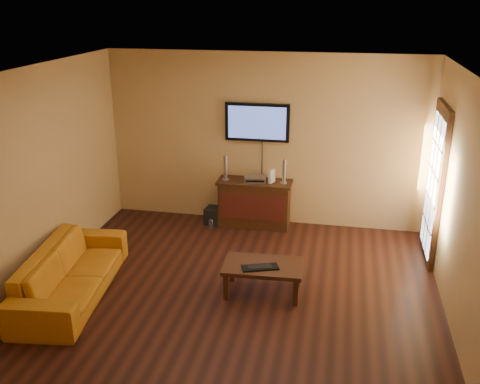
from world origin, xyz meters
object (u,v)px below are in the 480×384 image
(sofa, at_px, (70,265))
(coffee_table, at_px, (263,268))
(speaker_right, at_px, (284,173))
(speaker_left, at_px, (226,169))
(keyboard, at_px, (260,267))
(game_console, at_px, (272,176))
(subwoofer, at_px, (214,215))
(bottle, at_px, (211,225))
(av_receiver, at_px, (255,179))
(television, at_px, (257,122))
(media_console, at_px, (254,203))

(sofa, bearing_deg, coffee_table, -84.62)
(coffee_table, xyz_separation_m, speaker_right, (-0.00, 2.03, 0.58))
(speaker_left, height_order, keyboard, speaker_left)
(sofa, distance_m, game_console, 3.31)
(subwoofer, bearing_deg, keyboard, -56.09)
(subwoofer, xyz_separation_m, keyboard, (1.09, -2.08, 0.27))
(subwoofer, relative_size, bottle, 1.30)
(av_receiver, relative_size, game_console, 1.63)
(av_receiver, height_order, bottle, av_receiver)
(television, bearing_deg, speaker_left, -155.72)
(speaker_right, bearing_deg, av_receiver, 178.73)
(media_console, relative_size, television, 1.17)
(keyboard, bearing_deg, speaker_right, 89.48)
(media_console, relative_size, speaker_left, 2.95)
(media_console, bearing_deg, speaker_right, -0.86)
(coffee_table, distance_m, speaker_left, 2.29)
(speaker_left, distance_m, game_console, 0.74)
(media_console, relative_size, sofa, 0.56)
(media_console, height_order, speaker_left, speaker_left)
(coffee_table, height_order, speaker_right, speaker_right)
(speaker_left, distance_m, av_receiver, 0.49)
(coffee_table, bearing_deg, speaker_left, 114.56)
(coffee_table, xyz_separation_m, subwoofer, (-1.11, 1.98, -0.20))
(av_receiver, bearing_deg, media_console, -155.81)
(bottle, bearing_deg, speaker_left, 63.40)
(speaker_left, relative_size, subwoofer, 1.49)
(game_console, bearing_deg, subwoofer, -155.24)
(media_console, height_order, sofa, sofa)
(media_console, xyz_separation_m, television, (0.00, 0.18, 1.27))
(speaker_right, bearing_deg, coffee_table, -89.97)
(media_console, height_order, game_console, game_console)
(media_console, xyz_separation_m, bottle, (-0.63, -0.36, -0.28))
(media_console, relative_size, game_console, 5.71)
(keyboard, bearing_deg, game_console, 94.46)
(coffee_table, relative_size, av_receiver, 2.95)
(media_console, bearing_deg, television, 90.00)
(coffee_table, bearing_deg, sofa, -167.83)
(subwoofer, bearing_deg, av_receiver, 11.37)
(coffee_table, xyz_separation_m, bottle, (-1.09, 1.68, -0.24))
(sofa, bearing_deg, subwoofer, -32.29)
(speaker_left, distance_m, keyboard, 2.36)
(subwoofer, distance_m, bottle, 0.31)
(speaker_left, bearing_deg, coffee_table, -65.44)
(speaker_right, xyz_separation_m, bottle, (-1.08, -0.35, -0.82))
(speaker_right, relative_size, subwoofer, 1.42)
(av_receiver, height_order, subwoofer, av_receiver)
(av_receiver, distance_m, game_console, 0.28)
(speaker_right, distance_m, game_console, 0.20)
(sofa, distance_m, speaker_right, 3.44)
(speaker_left, height_order, speaker_right, speaker_left)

